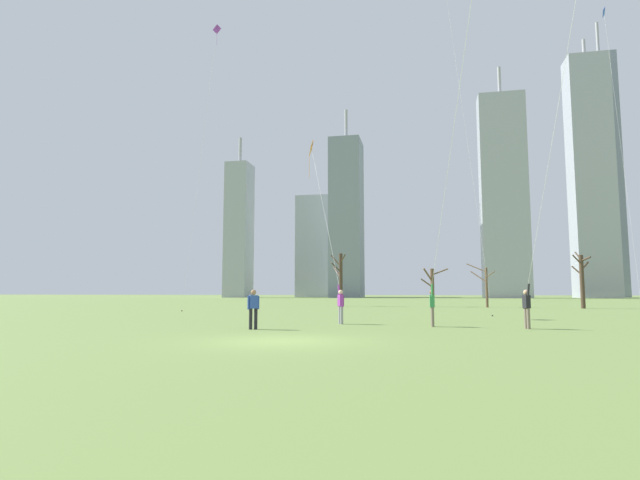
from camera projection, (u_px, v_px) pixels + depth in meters
ground_plane at (281, 341)px, 15.79m from camera, size 400.00×400.00×0.00m
kite_flyer_far_back_yellow at (534, 262)px, 20.46m from camera, size 2.12×6.34×16.49m
kite_flyer_midfield_right_orange at (335, 274)px, 25.26m from camera, size 3.23×7.33×11.18m
kite_flyer_midfield_center_green at (437, 268)px, 21.30m from camera, size 1.83×8.36×12.08m
bystander_far_off_by_trees at (253, 307)px, 20.70m from camera, size 0.42×0.37×1.62m
distant_kite_high_overhead_purple at (212, 71)px, 41.76m from camera, size 2.51×1.01×23.76m
distant_kite_low_near_trees_blue at (608, 42)px, 37.21m from camera, size 1.35×6.85×23.10m
bare_tree_right_of_center at (340, 278)px, 53.30m from camera, size 1.89×2.51×5.55m
bare_tree_center at (485, 285)px, 49.26m from camera, size 2.52×1.72×4.35m
bare_tree_rightmost at (432, 285)px, 51.15m from camera, size 2.78×2.73×3.91m
bare_tree_leftmost at (582, 279)px, 46.23m from camera, size 1.78×1.93×5.27m
skyline_mid_tower_left at (591, 175)px, 123.06m from camera, size 9.31×7.34×64.55m
skyline_wide_slab at (504, 195)px, 119.97m from camera, size 10.62×5.70×56.12m
skyline_short_annex at (347, 218)px, 130.93m from camera, size 7.98×10.00×49.54m
skyline_tall_tower at (605, 173)px, 136.15m from camera, size 7.02×6.13×76.14m
skyline_mid_tower_right at (315, 247)px, 142.42m from camera, size 9.30×9.88×28.10m
skyline_squat_block at (239, 230)px, 133.06m from camera, size 5.99×7.06×42.69m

